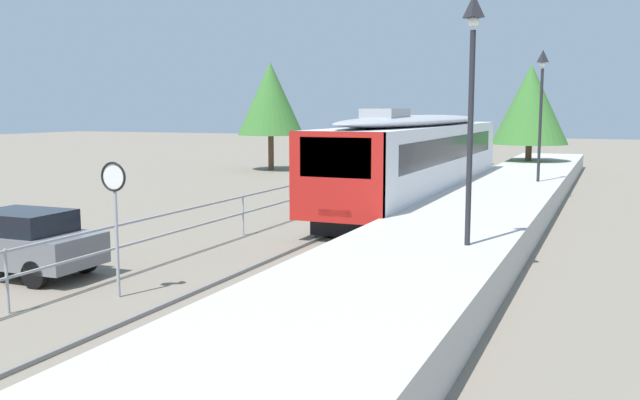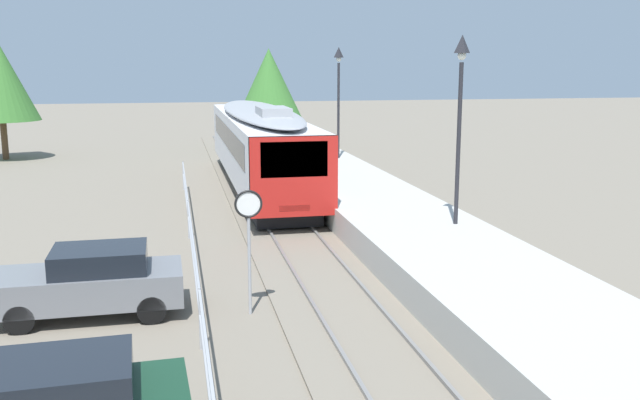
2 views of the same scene
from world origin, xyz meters
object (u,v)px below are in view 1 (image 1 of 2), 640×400
(platform_lamp_far_end, at_px, (542,90))
(speed_limit_sign, at_px, (114,195))
(commuter_train, at_px, (419,153))
(parked_hatchback_grey, at_px, (18,242))
(platform_lamp_mid_platform, at_px, (472,72))

(platform_lamp_far_end, distance_m, speed_limit_sign, 19.80)
(commuter_train, bearing_deg, speed_limit_sign, -97.88)
(platform_lamp_far_end, relative_size, speed_limit_sign, 1.91)
(speed_limit_sign, distance_m, parked_hatchback_grey, 3.70)
(platform_lamp_mid_platform, xyz_separation_m, parked_hatchback_grey, (-9.79, -3.18, -3.83))
(platform_lamp_far_end, bearing_deg, commuter_train, -144.46)
(commuter_train, relative_size, parked_hatchback_grey, 4.48)
(platform_lamp_mid_platform, bearing_deg, parked_hatchback_grey, -162.04)
(speed_limit_sign, bearing_deg, platform_lamp_mid_platform, 30.81)
(speed_limit_sign, bearing_deg, parked_hatchback_grey, 169.30)
(platform_lamp_mid_platform, xyz_separation_m, platform_lamp_far_end, (0.00, 14.75, 0.00))
(platform_lamp_far_end, relative_size, parked_hatchback_grey, 1.33)
(commuter_train, height_order, parked_hatchback_grey, commuter_train)
(platform_lamp_mid_platform, relative_size, platform_lamp_far_end, 1.00)
(commuter_train, xyz_separation_m, platform_lamp_far_end, (4.25, 3.04, 2.48))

